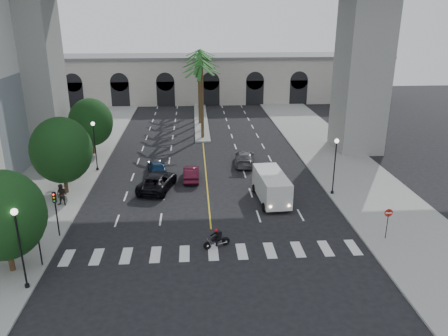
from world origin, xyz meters
TOP-DOWN VIEW (x-y plane):
  - ground at (0.00, 0.00)m, footprint 140.00×140.00m
  - sidewalk_left at (-15.00, 15.00)m, footprint 8.00×100.00m
  - sidewalk_right at (15.00, 15.00)m, footprint 8.00×100.00m
  - median at (0.00, 38.00)m, footprint 2.00×24.00m
  - pier_building at (0.00, 55.00)m, footprint 71.00×10.50m
  - palm_a at (0.00, 28.00)m, footprint 3.20×3.20m
  - palm_b at (0.10, 32.00)m, footprint 3.20×3.20m
  - palm_c at (-0.20, 36.00)m, footprint 3.20×3.20m
  - palm_d at (0.15, 40.00)m, footprint 3.20×3.20m
  - palm_e at (-0.10, 44.00)m, footprint 3.20×3.20m
  - palm_f at (0.20, 48.00)m, footprint 3.20×3.20m
  - street_tree_near at (-13.00, -3.00)m, footprint 5.20×5.20m
  - street_tree_mid at (-13.00, 10.00)m, footprint 5.44×5.44m
  - street_tree_far at (-13.00, 22.00)m, footprint 5.04×5.04m
  - lamp_post_left_near at (-11.40, -5.00)m, footprint 0.40×0.40m
  - lamp_post_left_far at (-11.40, 16.00)m, footprint 0.40×0.40m
  - lamp_post_right at (11.40, 8.00)m, footprint 0.40×0.40m
  - traffic_signal_near at (-11.30, -2.50)m, footprint 0.25×0.18m
  - traffic_signal_far at (-11.30, 1.50)m, footprint 0.25×0.18m
  - motorcycle_rider at (0.34, -0.74)m, footprint 1.93×0.87m
  - car_a at (6.28, 11.20)m, footprint 2.73×4.54m
  - car_b at (-1.50, 12.78)m, footprint 1.55×4.30m
  - car_c at (-4.70, 10.50)m, footprint 3.92×6.18m
  - car_d at (4.36, 17.16)m, footprint 2.71×5.41m
  - car_e at (-5.06, 14.76)m, footprint 2.49×4.48m
  - cargo_van at (5.55, 7.00)m, footprint 2.73×6.12m
  - pedestrian_a at (-14.13, 0.34)m, footprint 0.61×0.45m
  - pedestrian_b at (-12.54, 7.05)m, footprint 1.05×0.88m
  - do_not_enter_sign at (12.71, -0.61)m, footprint 0.61×0.06m

SIDE VIEW (x-z plane):
  - ground at x=0.00m, z-range 0.00..0.00m
  - sidewalk_left at x=-15.00m, z-range 0.00..0.15m
  - sidewalk_right at x=15.00m, z-range 0.00..0.15m
  - median at x=0.00m, z-range 0.00..0.20m
  - motorcycle_rider at x=0.34m, z-range -0.07..1.40m
  - car_b at x=-1.50m, z-range 0.00..1.41m
  - car_e at x=-5.06m, z-range 0.00..1.44m
  - car_a at x=6.28m, z-range 0.00..1.45m
  - car_d at x=4.36m, z-range 0.00..1.51m
  - car_c at x=-4.70m, z-range 0.00..1.59m
  - pedestrian_a at x=-14.13m, z-range 0.15..1.70m
  - pedestrian_b at x=-12.54m, z-range 0.15..2.08m
  - cargo_van at x=5.55m, z-range 0.15..2.70m
  - do_not_enter_sign at x=12.71m, z-range 0.57..3.07m
  - traffic_signal_near at x=-11.30m, z-range 0.69..4.34m
  - traffic_signal_far at x=-11.30m, z-range 0.69..4.34m
  - lamp_post_left_near at x=-11.40m, z-range 0.55..5.90m
  - lamp_post_left_far at x=-11.40m, z-range 0.55..5.90m
  - lamp_post_right at x=11.40m, z-range 0.55..5.90m
  - street_tree_far at x=-13.00m, z-range 0.56..7.24m
  - street_tree_near at x=-13.00m, z-range 0.58..7.47m
  - street_tree_mid at x=-13.00m, z-range 0.61..7.81m
  - pier_building at x=0.00m, z-range 0.02..8.52m
  - palm_c at x=-0.20m, z-range 3.86..13.96m
  - palm_a at x=0.00m, z-range 3.95..14.25m
  - palm_e at x=-0.10m, z-range 3.99..14.39m
  - palm_b at x=0.10m, z-range 4.07..14.67m
  - palm_f at x=0.20m, z-range 4.11..14.81m
  - palm_d at x=0.15m, z-range 4.20..15.10m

